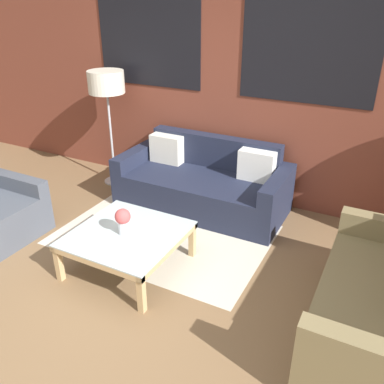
% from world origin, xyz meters
% --- Properties ---
extents(ground_plane, '(16.00, 16.00, 0.00)m').
position_xyz_m(ground_plane, '(0.00, 0.00, 0.00)').
color(ground_plane, brown).
extents(wall_back_brick, '(8.40, 0.09, 2.80)m').
position_xyz_m(wall_back_brick, '(0.00, 2.44, 1.41)').
color(wall_back_brick, brown).
rests_on(wall_back_brick, ground_plane).
extents(rug, '(2.13, 1.48, 0.00)m').
position_xyz_m(rug, '(-0.06, 1.17, 0.00)').
color(rug, beige).
rests_on(rug, ground_plane).
extents(couch_dark, '(1.94, 0.88, 0.78)m').
position_xyz_m(couch_dark, '(0.02, 1.95, 0.28)').
color(couch_dark, '#1E2338').
rests_on(couch_dark, ground_plane).
extents(coffee_table, '(0.94, 0.94, 0.37)m').
position_xyz_m(coffee_table, '(-0.06, 0.55, 0.32)').
color(coffee_table, silver).
rests_on(coffee_table, ground_plane).
extents(floor_lamp, '(0.44, 0.44, 1.46)m').
position_xyz_m(floor_lamp, '(-1.33, 2.02, 1.27)').
color(floor_lamp, '#B2B2B7').
rests_on(floor_lamp, ground_plane).
extents(flower_vase, '(0.14, 0.14, 0.24)m').
position_xyz_m(flower_vase, '(-0.07, 0.53, 0.51)').
color(flower_vase, silver).
rests_on(flower_vase, coffee_table).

